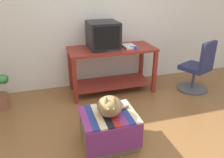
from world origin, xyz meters
TOP-DOWN VIEW (x-y plane):
  - ground_plane at (0.00, 0.00)m, footprint 14.00×14.00m
  - back_wall at (0.00, 2.05)m, footprint 8.00×0.10m
  - desk at (0.24, 1.60)m, footprint 1.42×0.64m
  - tv_monitor at (0.10, 1.63)m, footprint 0.47×0.52m
  - keyboard at (0.14, 1.46)m, footprint 0.41×0.17m
  - book at (0.52, 1.55)m, footprint 0.20×0.27m
  - ottoman_with_blanket at (-0.20, 0.24)m, footprint 0.62×0.54m
  - cat at (-0.20, 0.21)m, footprint 0.42×0.37m
  - office_chair at (1.64, 1.18)m, footprint 0.55×0.55m
  - stapler at (0.56, 1.44)m, footprint 0.12×0.07m
  - pen at (0.70, 1.62)m, footprint 0.08×0.13m

SIDE VIEW (x-z plane):
  - ground_plane at x=0.00m, z-range 0.00..0.00m
  - ottoman_with_blanket at x=-0.20m, z-range 0.00..0.40m
  - office_chair at x=1.64m, z-range -0.06..0.83m
  - cat at x=-0.20m, z-range 0.37..0.67m
  - desk at x=0.24m, z-range 0.14..0.91m
  - pen at x=0.70m, z-range 0.77..0.78m
  - keyboard at x=0.14m, z-range 0.77..0.79m
  - book at x=0.52m, z-range 0.77..0.80m
  - stapler at x=0.56m, z-range 0.77..0.81m
  - tv_monitor at x=0.10m, z-range 0.76..1.19m
  - back_wall at x=0.00m, z-range 0.00..2.60m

